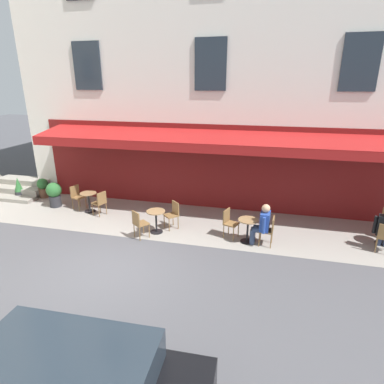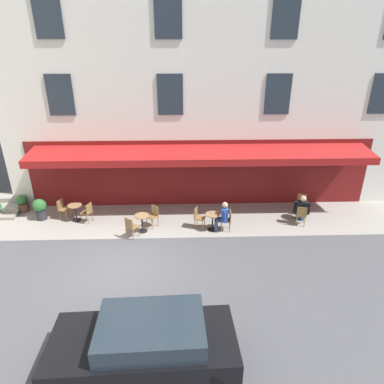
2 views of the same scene
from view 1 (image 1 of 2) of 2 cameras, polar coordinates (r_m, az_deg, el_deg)
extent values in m
plane|color=#4C4C51|center=(8.78, -14.66, -13.38)|extent=(70.00, 70.00, 0.00)
cube|color=gray|center=(10.88, 9.58, -6.32)|extent=(20.50, 3.20, 0.01)
cube|color=silver|center=(16.19, 16.24, 28.69)|extent=(20.00, 9.00, 15.00)
cube|color=maroon|center=(11.82, 9.41, 4.03)|extent=(16.00, 0.06, 3.20)
cube|color=maroon|center=(10.76, 9.40, 9.37)|extent=(15.00, 1.70, 0.36)
cube|color=maroon|center=(9.98, 8.93, 7.30)|extent=(15.00, 0.04, 0.28)
cube|color=#232D38|center=(11.68, 28.04, 19.87)|extent=(1.10, 0.06, 1.70)
cube|color=#232D38|center=(11.60, 3.36, 21.93)|extent=(1.10, 0.06, 1.70)
cube|color=#232D38|center=(13.27, -18.33, 20.71)|extent=(1.10, 0.06, 1.70)
cube|color=gray|center=(15.54, -29.19, -0.41)|extent=(2.40, 1.40, 0.15)
cube|color=gray|center=(15.74, -28.45, 0.52)|extent=(2.40, 1.05, 0.30)
cube|color=gray|center=(15.95, -27.72, 1.42)|extent=(2.40, 0.70, 0.45)
cylinder|color=black|center=(10.48, -6.38, -7.12)|extent=(0.40, 0.40, 0.03)
cylinder|color=black|center=(10.33, -6.45, -5.40)|extent=(0.06, 0.06, 0.72)
cylinder|color=#99754C|center=(10.18, -6.53, -3.48)|extent=(0.60, 0.60, 0.03)
cylinder|color=olive|center=(10.08, -7.70, -6.97)|extent=(0.03, 0.03, 0.45)
cylinder|color=olive|center=(10.34, -8.71, -6.31)|extent=(0.03, 0.03, 0.45)
cylinder|color=olive|center=(9.92, -9.37, -7.49)|extent=(0.03, 0.03, 0.45)
cylinder|color=olive|center=(10.19, -10.35, -6.80)|extent=(0.03, 0.03, 0.45)
cube|color=olive|center=(10.03, -9.11, -5.63)|extent=(0.56, 0.56, 0.04)
cube|color=olive|center=(9.85, -10.08, -4.68)|extent=(0.34, 0.27, 0.42)
cylinder|color=olive|center=(10.68, -5.02, -5.29)|extent=(0.03, 0.03, 0.45)
cylinder|color=olive|center=(10.41, -4.12, -5.95)|extent=(0.03, 0.03, 0.45)
cylinder|color=olive|center=(10.83, -3.43, -4.89)|extent=(0.03, 0.03, 0.45)
cylinder|color=olive|center=(10.56, -2.51, -5.53)|extent=(0.03, 0.03, 0.45)
cube|color=olive|center=(10.52, -3.80, -4.20)|extent=(0.57, 0.57, 0.04)
cube|color=olive|center=(10.51, -2.97, -2.84)|extent=(0.32, 0.30, 0.42)
cylinder|color=black|center=(11.30, 30.97, -7.89)|extent=(0.40, 0.40, 0.03)
cylinder|color=black|center=(11.17, 31.27, -6.30)|extent=(0.06, 0.06, 0.72)
cylinder|color=olive|center=(10.86, 30.25, -7.59)|extent=(0.03, 0.03, 0.45)
cylinder|color=olive|center=(10.55, 30.22, -8.34)|extent=(0.03, 0.03, 0.45)
cylinder|color=olive|center=(11.58, 30.55, -6.05)|extent=(0.03, 0.03, 0.45)
cylinder|color=olive|center=(11.89, 30.76, -5.46)|extent=(0.03, 0.03, 0.45)
cylinder|color=black|center=(9.96, 9.83, -8.76)|extent=(0.40, 0.40, 0.03)
cylinder|color=black|center=(9.81, 9.94, -6.98)|extent=(0.06, 0.06, 0.72)
cylinder|color=#99754C|center=(9.65, 10.07, -4.97)|extent=(0.60, 0.60, 0.03)
cylinder|color=olive|center=(9.98, 12.22, -7.52)|extent=(0.03, 0.03, 0.45)
cylinder|color=olive|center=(9.68, 11.98, -8.38)|extent=(0.03, 0.03, 0.45)
cylinder|color=olive|center=(9.96, 14.18, -7.74)|extent=(0.03, 0.03, 0.45)
cylinder|color=olive|center=(9.66, 14.00, -8.62)|extent=(0.03, 0.03, 0.45)
cube|color=olive|center=(9.71, 13.20, -6.77)|extent=(0.43, 0.43, 0.04)
cube|color=olive|center=(9.60, 14.38, -5.65)|extent=(0.07, 0.40, 0.42)
cylinder|color=olive|center=(9.87, 7.46, -7.55)|extent=(0.03, 0.03, 0.45)
cylinder|color=olive|center=(10.14, 8.33, -6.81)|extent=(0.03, 0.03, 0.45)
cylinder|color=olive|center=(10.00, 5.71, -7.09)|extent=(0.03, 0.03, 0.45)
cylinder|color=olive|center=(10.28, 6.61, -6.38)|extent=(0.03, 0.03, 0.45)
cube|color=olive|center=(9.97, 7.08, -5.69)|extent=(0.51, 0.51, 0.04)
cube|color=olive|center=(9.94, 6.21, -4.25)|extent=(0.17, 0.39, 0.42)
cylinder|color=black|center=(12.61, -17.85, -3.30)|extent=(0.40, 0.40, 0.03)
cylinder|color=black|center=(12.49, -18.01, -1.83)|extent=(0.06, 0.06, 0.72)
cylinder|color=#99754C|center=(12.36, -18.19, -0.21)|extent=(0.60, 0.60, 0.03)
cylinder|color=olive|center=(12.35, -16.22, -2.55)|extent=(0.03, 0.03, 0.45)
cylinder|color=olive|center=(12.16, -17.43, -3.03)|extent=(0.03, 0.03, 0.45)
cylinder|color=olive|center=(12.11, -15.17, -2.89)|extent=(0.03, 0.03, 0.45)
cylinder|color=olive|center=(11.91, -16.37, -3.39)|extent=(0.03, 0.03, 0.45)
cube|color=olive|center=(12.04, -16.40, -1.88)|extent=(0.51, 0.51, 0.04)
cube|color=olive|center=(11.83, -15.94, -1.02)|extent=(0.17, 0.39, 0.42)
cylinder|color=olive|center=(12.70, -19.67, -2.31)|extent=(0.03, 0.03, 0.45)
cylinder|color=olive|center=(12.91, -18.54, -1.85)|extent=(0.03, 0.03, 0.45)
cylinder|color=olive|center=(12.96, -20.65, -2.02)|extent=(0.03, 0.03, 0.45)
cylinder|color=olive|center=(13.15, -19.53, -1.57)|extent=(0.03, 0.03, 0.45)
cube|color=olive|center=(12.85, -19.72, -0.92)|extent=(0.50, 0.50, 0.04)
cube|color=olive|center=(12.91, -20.36, 0.18)|extent=(0.15, 0.40, 0.42)
cylinder|color=navy|center=(9.93, 10.91, -7.51)|extent=(0.15, 0.15, 0.47)
cylinder|color=navy|center=(9.80, 11.96, -6.29)|extent=(0.34, 0.18, 0.16)
cylinder|color=navy|center=(9.76, 10.76, -7.97)|extent=(0.15, 0.15, 0.47)
cylinder|color=navy|center=(9.64, 11.82, -6.74)|extent=(0.34, 0.18, 0.16)
cube|color=#28479E|center=(9.59, 12.98, -5.12)|extent=(0.30, 0.48, 0.56)
sphere|color=tan|center=(9.43, 13.16, -2.88)|extent=(0.25, 0.25, 0.25)
cylinder|color=#28479E|center=(9.85, 13.15, -4.56)|extent=(0.10, 0.10, 0.49)
cylinder|color=#28479E|center=(9.34, 12.78, -5.88)|extent=(0.10, 0.10, 0.49)
cylinder|color=navy|center=(11.08, 30.67, -7.10)|extent=(0.16, 0.16, 0.47)
cylinder|color=navy|center=(10.82, 30.89, -6.25)|extent=(0.25, 0.38, 0.16)
cylinder|color=black|center=(10.55, 30.06, -5.08)|extent=(0.10, 0.10, 0.52)
cylinder|color=#2D2D33|center=(15.23, -28.54, -0.38)|extent=(0.35, 0.35, 0.30)
cone|color=#2D6B33|center=(15.10, -28.80, 1.21)|extent=(0.33, 0.33, 0.59)
cylinder|color=brown|center=(14.86, -25.09, -0.08)|extent=(0.45, 0.45, 0.39)
sphere|color=#2D6B33|center=(14.75, -25.30, 1.34)|extent=(0.45, 0.45, 0.45)
cylinder|color=#2D2D33|center=(13.52, -23.35, -1.51)|extent=(0.43, 0.43, 0.44)
sphere|color=#2D6B33|center=(13.38, -23.61, 0.36)|extent=(0.58, 0.58, 0.58)
cube|color=#232D38|center=(4.99, -22.97, -27.94)|extent=(2.46, 1.68, 0.48)
cylinder|color=black|center=(6.81, -30.54, -23.52)|extent=(0.60, 0.20, 0.60)
cylinder|color=black|center=(5.64, -3.96, -31.09)|extent=(0.60, 0.20, 0.60)
camera|label=2|loc=(3.94, -142.44, 18.99)|focal=29.86mm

